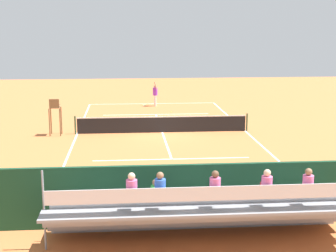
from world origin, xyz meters
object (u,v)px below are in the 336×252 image
at_px(tennis_net, 162,124).
at_px(tennis_ball_near, 171,112).
at_px(equipment_bag, 185,212).
at_px(umpire_chair, 55,113).
at_px(courtside_bench, 245,198).
at_px(tennis_racket, 144,105).
at_px(tennis_player, 155,93).
at_px(bleacher_stand, 201,211).

relative_size(tennis_net, tennis_ball_near, 156.06).
height_order(equipment_bag, tennis_ball_near, equipment_bag).
height_order(umpire_chair, courtside_bench, umpire_chair).
height_order(umpire_chair, tennis_ball_near, umpire_chair).
height_order(umpire_chair, equipment_bag, umpire_chair).
xyz_separation_m(umpire_chair, tennis_racket, (-5.52, -10.43, -1.30)).
bearing_deg(equipment_bag, tennis_player, -90.95).
distance_m(tennis_player, tennis_ball_near, 3.26).
bearing_deg(equipment_bag, umpire_chair, -65.56).
xyz_separation_m(equipment_bag, tennis_player, (-0.38, -23.17, 0.84)).
relative_size(bleacher_stand, tennis_racket, 15.49).
distance_m(tennis_racket, tennis_ball_near, 3.84).
relative_size(bleacher_stand, equipment_bag, 10.07).
distance_m(equipment_bag, tennis_ball_near, 20.26).
xyz_separation_m(bleacher_stand, tennis_ball_near, (-1.14, -22.23, -0.95)).
bearing_deg(bleacher_stand, umpire_chair, -67.74).
height_order(courtside_bench, equipment_bag, courtside_bench).
relative_size(tennis_net, bleacher_stand, 1.14).
height_order(tennis_player, tennis_racket, tennis_player).
xyz_separation_m(tennis_net, tennis_racket, (0.68, -10.19, -0.49)).
bearing_deg(tennis_net, tennis_ball_near, -99.59).
bearing_deg(bleacher_stand, tennis_ball_near, -92.93).
bearing_deg(tennis_net, tennis_racket, -86.19).
xyz_separation_m(umpire_chair, tennis_player, (-6.37, -10.01, -0.30)).
bearing_deg(courtside_bench, umpire_chair, -58.39).
relative_size(tennis_net, umpire_chair, 4.81).
bearing_deg(tennis_ball_near, tennis_player, -71.56).
relative_size(tennis_net, courtside_bench, 5.72).
bearing_deg(tennis_player, bleacher_stand, 89.65).
distance_m(tennis_net, tennis_player, 9.78).
bearing_deg(umpire_chair, tennis_ball_near, -136.18).
relative_size(courtside_bench, equipment_bag, 2.00).
relative_size(tennis_net, tennis_player, 5.35).
height_order(bleacher_stand, equipment_bag, bleacher_stand).
relative_size(equipment_bag, tennis_player, 0.47).
xyz_separation_m(umpire_chair, courtside_bench, (-8.02, 13.04, -0.76)).
distance_m(tennis_net, umpire_chair, 6.26).
relative_size(tennis_player, tennis_racket, 3.29).
distance_m(umpire_chair, equipment_bag, 14.50).
relative_size(equipment_bag, tennis_racket, 1.54).
relative_size(tennis_player, tennis_ball_near, 29.18).
bearing_deg(courtside_bench, tennis_player, -85.89).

